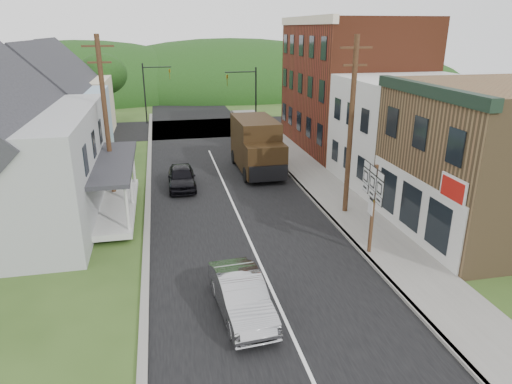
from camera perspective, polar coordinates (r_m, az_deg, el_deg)
ground at (r=20.08m, az=-0.12°, el=-7.65°), size 120.00×120.00×0.00m
road at (r=29.19m, az=-4.15°, el=1.26°), size 9.00×90.00×0.02m
cross_road at (r=45.55m, az=-7.17°, el=7.92°), size 60.00×9.00×0.02m
sidewalk_right at (r=28.69m, az=8.17°, el=0.93°), size 2.80×55.00×0.15m
curb_right at (r=28.27m, az=5.59°, el=0.75°), size 0.20×55.00×0.15m
curb_left at (r=27.08m, az=-13.34°, el=-0.61°), size 0.30×55.00×0.12m
storefront_tan at (r=23.68m, az=27.77°, el=3.42°), size 8.00×8.00×7.00m
storefront_white at (r=29.69m, az=18.73°, el=7.09°), size 8.00×7.00×6.50m
storefront_red at (r=37.79m, az=11.74°, el=12.94°), size 8.00×12.00×10.00m
house_blue at (r=35.66m, az=-24.00°, el=9.14°), size 7.14×8.16×7.28m
house_cream at (r=44.50m, az=-22.45°, el=11.16°), size 7.14×8.16×7.28m
utility_pole_right at (r=23.35m, az=11.76°, el=8.03°), size 1.60×0.26×9.00m
utility_pole_left at (r=26.02m, az=-18.25°, el=8.63°), size 1.60×0.26×9.00m
traffic_signal_right at (r=42.07m, az=-0.97°, el=12.29°), size 2.87×0.20×6.00m
traffic_signal_left at (r=48.26m, az=-12.97°, el=12.77°), size 2.87×0.20×6.00m
tree_left_d at (r=49.93m, az=-18.60°, el=13.79°), size 4.80×4.80×6.94m
forested_ridge at (r=73.13m, az=-9.20°, el=12.28°), size 90.00×30.00×16.00m
silver_sedan at (r=15.85m, az=-1.85°, el=-12.86°), size 1.84×4.38×1.41m
dark_sedan at (r=28.18m, az=-9.28°, el=1.83°), size 1.69×4.07×1.38m
delivery_van at (r=30.82m, az=0.11°, el=5.79°), size 2.70×6.37×3.55m
route_sign_cluster at (r=19.48m, az=14.37°, el=-0.58°), size 0.29×2.23×3.91m
warning_sign at (r=19.79m, az=14.21°, el=-2.52°), size 0.21×0.76×2.81m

